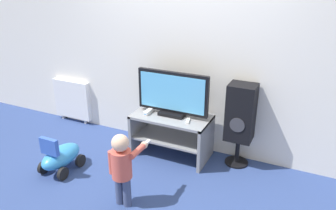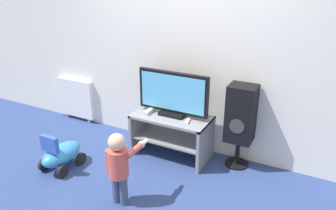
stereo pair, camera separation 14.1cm
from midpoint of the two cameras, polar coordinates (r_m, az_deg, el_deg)
ground_plane at (r=3.97m, az=-1.99°, el=-10.25°), size 16.00×16.00×0.00m
wall_back at (r=3.97m, az=1.72°, el=10.12°), size 10.00×0.06×2.60m
tv_stand at (r=4.00m, az=-0.38°, el=-4.32°), size 0.93×0.51×0.53m
television at (r=3.84m, az=-0.25°, el=1.87°), size 0.88×0.20×0.54m
game_console at (r=3.98m, az=-4.44°, el=-1.18°), size 0.06×0.17×0.04m
remote_primary at (r=3.76m, az=2.43°, el=-2.77°), size 0.06×0.13×0.03m
child at (r=3.17m, az=-9.24°, el=-10.15°), size 0.29×0.44×0.76m
speaker_tower at (r=3.77m, az=11.50°, el=-1.65°), size 0.31×0.28×0.99m
ride_on_toy at (r=3.99m, az=-19.17°, el=-8.45°), size 0.33×0.54×0.47m
radiator at (r=5.14m, az=-17.07°, el=0.92°), size 0.62×0.08×0.64m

